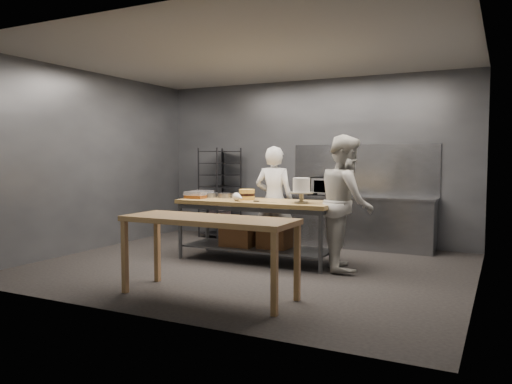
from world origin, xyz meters
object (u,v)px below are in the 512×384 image
frosted_cake_stand (301,187)px  chef_behind (274,200)px  work_table (256,223)px  layer_cake (247,195)px  chef_right (346,202)px  speed_rack (220,194)px  near_counter (208,225)px  microwave (322,186)px

frosted_cake_stand → chef_behind: bearing=135.4°
work_table → layer_cake: 0.46m
chef_right → layer_cake: 1.55m
speed_rack → frosted_cake_stand: bearing=-37.0°
near_counter → chef_behind: (-0.39, 2.62, 0.06)m
chef_right → microwave: (-0.94, 1.73, 0.11)m
speed_rack → chef_right: bearing=-28.6°
work_table → layer_cake: layer_cake is taller
microwave → layer_cake: 1.86m
work_table → near_counter: work_table is taller
work_table → layer_cake: (-0.18, 0.04, 0.43)m
layer_cake → speed_rack: bearing=131.4°
microwave → frosted_cake_stand: frosted_cake_stand is taller
work_table → layer_cake: size_ratio=10.07×
chef_right → layer_cake: chef_right is taller
frosted_cake_stand → layer_cake: frosted_cake_stand is taller
microwave → frosted_cake_stand: 1.95m
chef_right → layer_cake: (-1.55, -0.03, 0.06)m
speed_rack → frosted_cake_stand: size_ratio=4.88×
frosted_cake_stand → layer_cake: size_ratio=1.50×
near_counter → speed_rack: bearing=119.0°
chef_behind → frosted_cake_stand: (0.77, -0.76, 0.27)m
speed_rack → microwave: 2.10m
microwave → layer_cake: size_ratio=2.27×
speed_rack → chef_behind: speed_rack is taller
frosted_cake_stand → chef_right: bearing=17.2°
work_table → chef_behind: bearing=89.2°
near_counter → layer_cake: layer_cake is taller
speed_rack → chef_right: chef_right is taller
chef_right → layer_cake: size_ratio=7.89×
speed_rack → frosted_cake_stand: (2.44, -1.84, 0.29)m
chef_behind → microwave: size_ratio=3.23×
chef_behind → work_table: bearing=84.2°
near_counter → chef_right: bearing=64.4°
work_table → near_counter: 2.04m
speed_rack → frosted_cake_stand: 3.07m
microwave → frosted_cake_stand: size_ratio=1.51×
work_table → chef_right: 1.42m
near_counter → layer_cake: (-0.57, 2.02, 0.19)m
chef_behind → microwave: 1.24m
speed_rack → chef_behind: (1.67, -1.08, 0.02)m
frosted_cake_stand → layer_cake: bearing=170.5°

